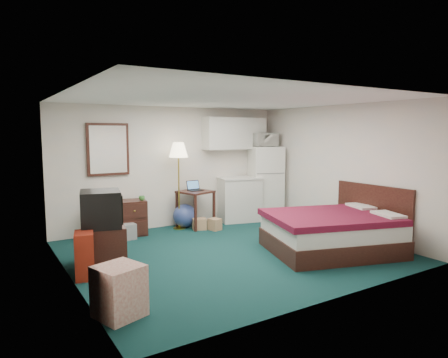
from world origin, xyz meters
TOP-DOWN VIEW (x-y plane):
  - floor at (0.00, 0.00)m, footprint 5.00×4.50m
  - ceiling at (0.00, 0.00)m, footprint 5.00×4.50m
  - walls at (0.00, 0.00)m, footprint 5.01×4.51m
  - mirror at (-1.35, 2.22)m, footprint 0.80×0.06m
  - upper_cabinets at (1.45, 2.08)m, footprint 1.50×0.35m
  - headboard at (2.46, -0.88)m, footprint 0.06×1.56m
  - dresser at (-1.24, 1.98)m, footprint 1.05×0.62m
  - floor_lamp at (-0.02, 1.90)m, footprint 0.47×0.47m
  - desk at (0.33, 1.85)m, footprint 0.76×0.76m
  - exercise_ball at (0.13, 1.96)m, footprint 0.52×0.52m
  - kitchen_counter at (1.46, 1.91)m, footprint 1.00×0.85m
  - fridge at (2.13, 1.81)m, footprint 0.86×0.86m
  - bed at (1.42, -0.88)m, footprint 2.35×2.06m
  - tv_stand at (-1.97, 0.41)m, footprint 0.72×0.76m
  - suitcase at (-2.33, 0.03)m, footprint 0.33×0.44m
  - retail_box at (-2.28, -1.35)m, footprint 0.57×0.57m
  - file_bin at (-1.28, 1.68)m, footprint 0.45×0.35m
  - cardboard_box_a at (0.30, 1.63)m, footprint 0.33×0.30m
  - cardboard_box_b at (0.54, 1.42)m, footprint 0.25×0.28m
  - laptop at (0.34, 1.87)m, footprint 0.30×0.25m
  - crt_tv at (-2.00, 0.38)m, footprint 0.70×0.73m
  - microwave at (2.09, 1.82)m, footprint 0.59×0.37m
  - book_a at (-1.53, 2.01)m, footprint 0.16×0.07m
  - book_b at (-1.36, 2.08)m, footprint 0.15×0.07m
  - mug at (-0.85, 1.81)m, footprint 0.12×0.09m

SIDE VIEW (x-z plane):
  - floor at x=0.00m, z-range -0.01..0.01m
  - cardboard_box_a at x=0.30m, z-range 0.00..0.23m
  - cardboard_box_b at x=0.54m, z-range 0.00..0.24m
  - file_bin at x=-1.28m, z-range 0.00..0.29m
  - exercise_ball at x=0.13m, z-range 0.00..0.49m
  - retail_box at x=-2.28m, z-range 0.00..0.56m
  - tv_stand at x=-1.97m, z-range 0.00..0.60m
  - suitcase at x=-2.33m, z-range 0.00..0.63m
  - bed at x=1.42m, z-range 0.00..0.63m
  - dresser at x=-1.24m, z-range 0.00..0.68m
  - desk at x=0.33m, z-range 0.00..0.77m
  - kitchen_counter at x=1.46m, z-range 0.00..0.95m
  - headboard at x=2.46m, z-range 0.05..1.05m
  - mug at x=-0.85m, z-range 0.68..0.79m
  - book_b at x=-1.36m, z-range 0.68..0.88m
  - book_a at x=-1.53m, z-range 0.68..0.90m
  - fridge at x=2.13m, z-range 0.00..1.66m
  - crt_tv at x=-2.00m, z-range 0.60..1.13m
  - laptop at x=0.34m, z-range 0.77..0.97m
  - floor_lamp at x=-0.02m, z-range 0.00..1.77m
  - walls at x=0.00m, z-range 0.00..2.50m
  - mirror at x=-1.35m, z-range 1.15..2.15m
  - microwave at x=2.09m, z-range 1.66..2.03m
  - upper_cabinets at x=1.45m, z-range 1.60..2.30m
  - ceiling at x=0.00m, z-range 2.50..2.50m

